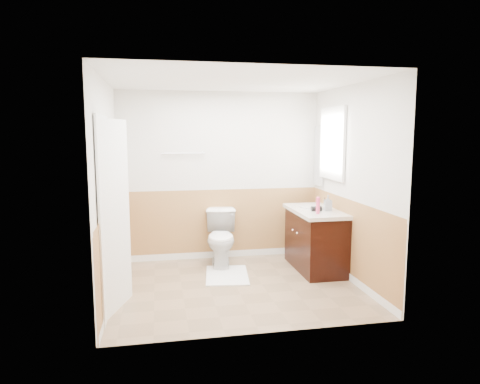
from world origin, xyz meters
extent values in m
plane|color=#8C7051|center=(0.00, 0.00, 0.00)|extent=(3.00, 3.00, 0.00)
plane|color=white|center=(0.00, 0.00, 2.50)|extent=(3.00, 3.00, 0.00)
plane|color=silver|center=(0.00, 1.30, 1.25)|extent=(3.00, 0.00, 3.00)
plane|color=silver|center=(0.00, -1.30, 1.25)|extent=(3.00, 0.00, 3.00)
plane|color=silver|center=(-1.50, 0.00, 1.25)|extent=(0.00, 3.00, 3.00)
plane|color=silver|center=(1.50, 0.00, 1.25)|extent=(0.00, 3.00, 3.00)
plane|color=#BA874A|center=(0.00, 1.29, 0.50)|extent=(3.00, 0.00, 3.00)
plane|color=#BA874A|center=(0.00, -1.29, 0.50)|extent=(3.00, 0.00, 3.00)
plane|color=#BA874A|center=(-1.49, 0.00, 0.50)|extent=(0.00, 2.60, 2.60)
plane|color=#BA874A|center=(1.49, 0.00, 0.50)|extent=(0.00, 2.60, 2.60)
imported|color=white|center=(-0.05, 0.90, 0.39)|extent=(0.53, 0.82, 0.79)
cube|color=white|center=(-0.05, 0.40, 0.01)|extent=(0.65, 0.86, 0.02)
cube|color=black|center=(1.21, 0.47, 0.40)|extent=(0.55, 1.10, 0.80)
sphere|color=silver|center=(0.91, 0.37, 0.55)|extent=(0.03, 0.03, 0.03)
sphere|color=silver|center=(0.91, 0.57, 0.55)|extent=(0.03, 0.03, 0.03)
cube|color=silver|center=(1.20, 0.47, 0.83)|extent=(0.60, 1.15, 0.05)
cylinder|color=silver|center=(1.21, 0.62, 0.86)|extent=(0.36, 0.36, 0.02)
cylinder|color=#BBBBC2|center=(1.39, 0.62, 0.92)|extent=(0.02, 0.02, 0.14)
cylinder|color=#DE3968|center=(1.11, 0.15, 0.96)|extent=(0.05, 0.05, 0.22)
imported|color=gray|center=(1.33, 0.35, 0.96)|extent=(0.11, 0.11, 0.21)
cylinder|color=black|center=(1.16, 0.33, 0.89)|extent=(0.14, 0.07, 0.07)
cylinder|color=black|center=(1.13, 0.40, 0.86)|extent=(0.03, 0.03, 0.07)
cube|color=silver|center=(1.48, 1.10, 1.55)|extent=(0.02, 0.35, 0.90)
cube|color=white|center=(1.47, 0.59, 1.75)|extent=(0.04, 0.80, 1.00)
cube|color=white|center=(1.49, 0.59, 1.75)|extent=(0.01, 0.70, 0.90)
cube|color=white|center=(-1.40, -0.45, 1.02)|extent=(0.29, 0.78, 2.04)
cube|color=white|center=(-1.48, -0.45, 1.03)|extent=(0.02, 0.92, 2.10)
sphere|color=silver|center=(-1.34, -0.12, 0.95)|extent=(0.06, 0.06, 0.06)
cylinder|color=silver|center=(-0.55, 1.25, 1.60)|extent=(0.62, 0.02, 0.02)
cylinder|color=silver|center=(-0.10, 1.23, 0.70)|extent=(0.14, 0.02, 0.02)
cylinder|color=white|center=(-0.10, 1.23, 0.70)|extent=(0.10, 0.11, 0.11)
cube|color=white|center=(-0.10, 1.23, 0.59)|extent=(0.10, 0.01, 0.16)
camera|label=1|loc=(-0.92, -5.09, 1.90)|focal=32.32mm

